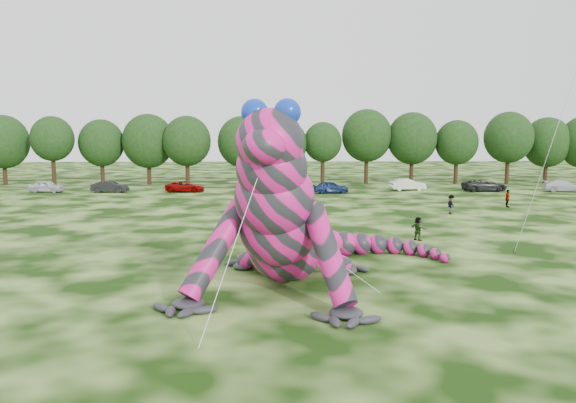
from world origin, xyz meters
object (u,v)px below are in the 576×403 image
(car_4, at_px, (331,187))
(spectator_0, at_px, (258,222))
(tree_10, at_px, (367,147))
(tree_4, at_px, (102,152))
(car_7, at_px, (564,186))
(car_1, at_px, (110,187))
(tree_11, at_px, (412,148))
(tree_13, at_px, (508,148))
(tree_6, at_px, (187,151))
(tree_3, at_px, (53,151))
(tree_2, at_px, (4,150))
(tree_12, at_px, (456,152))
(car_2, at_px, (185,187))
(car_0, at_px, (47,186))
(car_3, at_px, (277,185))
(car_6, at_px, (485,185))
(spectator_2, at_px, (451,205))
(spectator_3, at_px, (508,199))
(tree_9, at_px, (323,153))
(tree_8, at_px, (285,153))
(tree_5, at_px, (148,149))
(tree_7, at_px, (242,151))
(inflatable_gecko, at_px, (289,192))
(tree_14, at_px, (547,150))
(car_5, at_px, (408,184))
(spectator_1, at_px, (283,211))

(car_4, bearing_deg, spectator_0, 153.70)
(tree_10, bearing_deg, car_4, -117.57)
(tree_4, bearing_deg, car_7, -11.55)
(tree_4, height_order, car_1, tree_4)
(tree_11, xyz_separation_m, tree_13, (13.35, -1.07, 0.03))
(tree_6, bearing_deg, tree_3, 178.79)
(tree_2, relative_size, tree_6, 1.02)
(tree_12, bearing_deg, car_2, -165.53)
(tree_6, bearing_deg, car_0, -153.47)
(car_3, height_order, spectator_0, spectator_0)
(car_6, height_order, car_7, car_6)
(tree_13, bearing_deg, car_7, -76.46)
(tree_2, height_order, car_4, tree_2)
(spectator_2, bearing_deg, spectator_3, -17.46)
(spectator_3, bearing_deg, tree_9, 40.20)
(tree_9, distance_m, spectator_2, 30.33)
(tree_8, height_order, car_7, tree_8)
(tree_5, bearing_deg, tree_3, -173.80)
(tree_8, height_order, car_2, tree_8)
(tree_8, xyz_separation_m, car_0, (-29.33, -8.28, -3.75))
(tree_5, height_order, car_4, tree_5)
(tree_11, relative_size, spectator_3, 5.83)
(tree_7, height_order, tree_10, tree_10)
(tree_6, bearing_deg, car_2, -84.28)
(tree_10, xyz_separation_m, car_1, (-33.18, -10.52, -4.54))
(inflatable_gecko, height_order, car_6, inflatable_gecko)
(tree_2, relative_size, spectator_3, 5.59)
(tree_14, xyz_separation_m, car_5, (-22.52, -9.63, -3.97))
(tree_4, bearing_deg, car_6, -12.56)
(tree_14, distance_m, spectator_3, 31.23)
(tree_9, height_order, car_1, tree_9)
(tree_7, relative_size, car_0, 2.24)
(car_6, distance_m, car_7, 9.53)
(tree_13, xyz_separation_m, spectator_2, (-17.54, -28.68, -4.20))
(inflatable_gecko, height_order, spectator_0, inflatable_gecko)
(tree_3, relative_size, tree_10, 0.90)
(tree_14, height_order, spectator_2, tree_14)
(tree_6, height_order, tree_14, tree_6)
(car_1, relative_size, spectator_1, 2.73)
(tree_9, distance_m, tree_13, 26.08)
(tree_5, bearing_deg, car_0, -136.95)
(tree_9, distance_m, tree_14, 32.43)
(tree_6, bearing_deg, tree_14, 2.29)
(tree_7, relative_size, spectator_2, 5.50)
(tree_6, distance_m, car_7, 48.46)
(tree_6, height_order, spectator_2, tree_6)
(tree_14, distance_m, spectator_1, 51.44)
(tree_9, relative_size, car_7, 1.78)
(tree_6, xyz_separation_m, car_4, (18.43, -10.59, -4.01))
(car_7, height_order, spectator_3, spectator_3)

